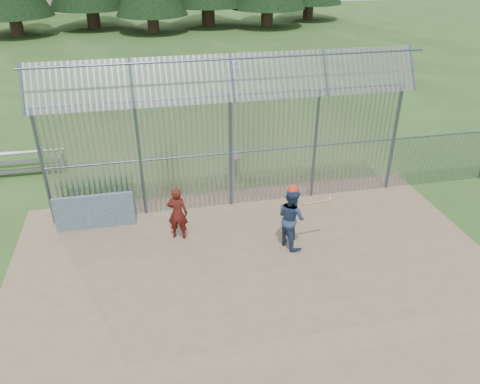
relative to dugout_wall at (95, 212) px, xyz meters
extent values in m
plane|color=#2D511E|center=(4.60, -2.90, -0.62)|extent=(120.00, 120.00, 0.00)
cube|color=#756047|center=(4.60, -3.40, -0.61)|extent=(14.00, 10.00, 0.02)
cube|color=#38566B|center=(0.00, 0.00, 0.00)|extent=(2.50, 0.12, 1.20)
imported|color=navy|center=(5.89, -2.25, 0.37)|extent=(1.03, 1.15, 1.94)
imported|color=maroon|center=(2.58, -1.12, 0.28)|extent=(0.74, 0.60, 1.75)
imported|color=gray|center=(7.75, 15.87, 0.19)|extent=(0.82, 0.56, 1.62)
sphere|color=red|center=(5.89, -2.25, 1.32)|extent=(0.31, 0.31, 0.31)
cylinder|color=#AA7F4C|center=(6.59, -2.40, 0.91)|extent=(0.85, 0.13, 0.07)
sphere|color=#AA7F4C|center=(6.16, -2.40, 0.91)|extent=(0.09, 0.09, 0.09)
sphere|color=white|center=(7.00, -2.39, 0.98)|extent=(0.09, 0.09, 0.09)
cylinder|color=gray|center=(5.19, 3.08, -0.27)|extent=(0.52, 0.52, 0.70)
cylinder|color=#9EA0A5|center=(5.19, 3.08, 0.10)|extent=(0.56, 0.56, 0.05)
sphere|color=#9EA0A5|center=(5.19, 3.08, 0.15)|extent=(0.10, 0.10, 0.10)
cube|color=slate|center=(-2.99, 4.60, -0.42)|extent=(3.00, 0.25, 0.05)
cube|color=gray|center=(-2.99, 4.95, -0.17)|extent=(3.00, 0.25, 0.05)
cube|color=slate|center=(-2.99, 5.30, 0.08)|extent=(3.00, 0.25, 0.05)
cube|color=gray|center=(-1.59, 4.95, -0.27)|extent=(0.06, 0.90, 0.70)
cylinder|color=#47566B|center=(-1.40, 0.60, 1.38)|extent=(0.10, 0.10, 4.00)
cylinder|color=#47566B|center=(1.60, 0.60, 1.38)|extent=(0.10, 0.10, 4.00)
cylinder|color=#47566B|center=(4.60, 0.60, 1.38)|extent=(0.10, 0.10, 4.00)
cylinder|color=#47566B|center=(7.60, 0.60, 1.38)|extent=(0.10, 0.10, 4.00)
cylinder|color=#47566B|center=(10.60, 0.60, 1.38)|extent=(0.10, 0.10, 4.00)
cylinder|color=#47566B|center=(4.60, 0.60, 3.38)|extent=(12.00, 0.07, 0.07)
cylinder|color=#47566B|center=(4.60, 0.60, 1.38)|extent=(12.00, 0.06, 0.06)
cube|color=gray|center=(4.60, 0.60, 1.38)|extent=(12.00, 0.02, 4.00)
cube|color=gray|center=(4.60, 0.23, 4.03)|extent=(12.00, 0.77, 1.31)
cylinder|color=#47566B|center=(10.60, 0.60, 0.38)|extent=(0.08, 0.08, 2.00)
cylinder|color=#332319|center=(-9.40, 37.10, 0.91)|extent=(1.19, 1.19, 3.06)
cylinder|color=#332319|center=(-2.40, 40.10, 1.09)|extent=(1.33, 1.33, 3.42)
cylinder|color=#332319|center=(3.60, 36.10, 0.82)|extent=(1.12, 1.12, 2.88)
cylinder|color=#332319|center=(9.60, 39.10, 1.18)|extent=(1.40, 1.40, 3.60)
cylinder|color=#332319|center=(15.60, 37.10, 1.00)|extent=(1.26, 1.26, 3.24)
cylinder|color=#332319|center=(21.60, 41.10, 0.91)|extent=(1.19, 1.19, 3.06)
camera|label=1|loc=(1.90, -13.61, 7.76)|focal=35.00mm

